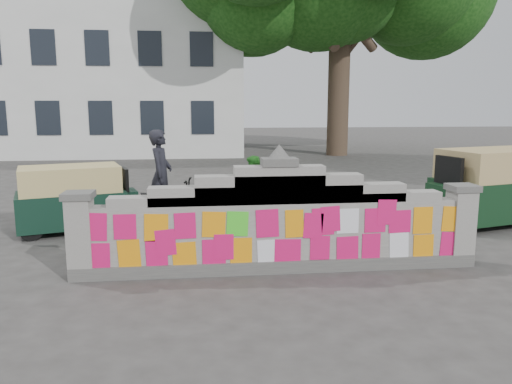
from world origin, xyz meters
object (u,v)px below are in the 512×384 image
rickshaw_right (493,186)px  rickshaw_left (75,197)px  pedestrian (254,188)px  cyclist_bike (162,205)px  cyclist_rider (161,187)px

rickshaw_right → rickshaw_left: bearing=-17.8°
pedestrian → rickshaw_left: 3.88m
cyclist_bike → pedestrian: bearing=-59.5°
pedestrian → rickshaw_left: (-3.83, -0.63, -0.02)m
cyclist_rider → rickshaw_right: size_ratio=0.60×
rickshaw_left → cyclist_bike: bearing=-22.7°
rickshaw_left → rickshaw_right: (8.96, -0.46, 0.15)m
rickshaw_left → rickshaw_right: bearing=-20.1°
cyclist_rider → rickshaw_right: bearing=-83.3°
pedestrian → rickshaw_left: size_ratio=0.58×
cyclist_bike → rickshaw_left: bearing=93.5°
cyclist_bike → cyclist_rider: size_ratio=1.12×
cyclist_rider → rickshaw_right: (7.16, -0.28, -0.07)m
cyclist_rider → pedestrian: size_ratio=1.27×
cyclist_bike → rickshaw_right: bearing=-83.3°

